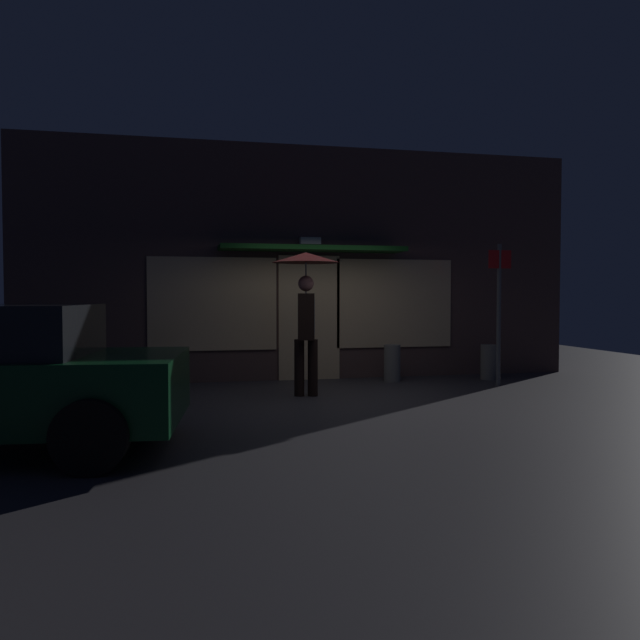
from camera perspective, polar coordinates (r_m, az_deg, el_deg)
name	(u,v)px	position (r m, az deg, el deg)	size (l,w,h in m)	color
ground_plane	(340,399)	(9.28, 1.81, -7.06)	(18.00, 18.00, 0.00)	#38353A
building_facade	(307,264)	(11.45, -1.14, 4.99)	(9.98, 1.00, 4.14)	brown
person_with_umbrella	(306,290)	(9.42, -1.26, 2.72)	(1.01, 1.01, 2.13)	black
street_sign_post	(499,305)	(10.94, 15.70, 1.26)	(0.40, 0.07, 2.34)	#595B60
sidewalk_bollard	(392,363)	(11.12, 6.47, -3.86)	(0.29, 0.29, 0.64)	slate
sidewalk_bollard_2	(488,362)	(11.74, 14.81, -3.65)	(0.27, 0.27, 0.62)	slate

